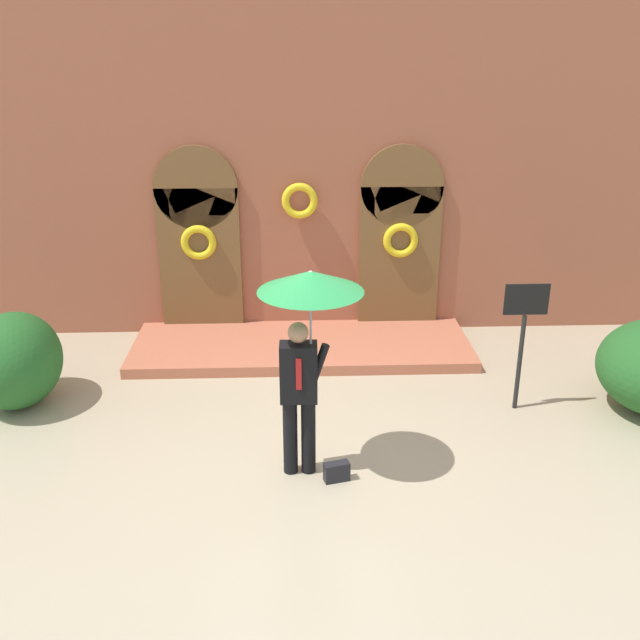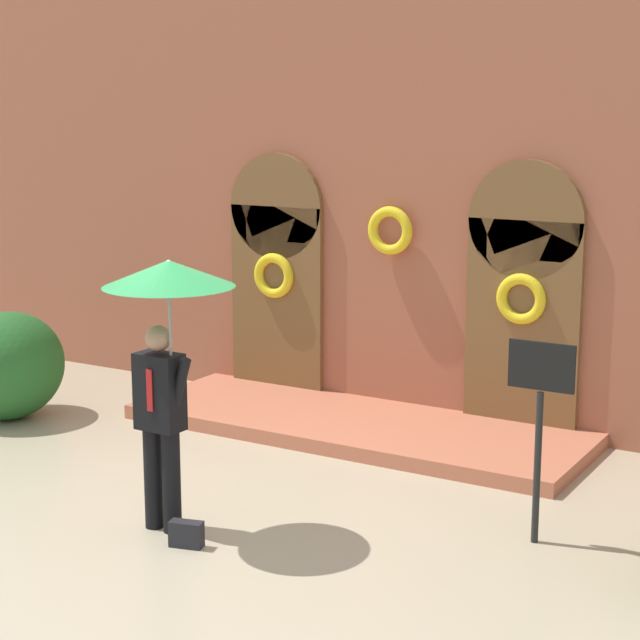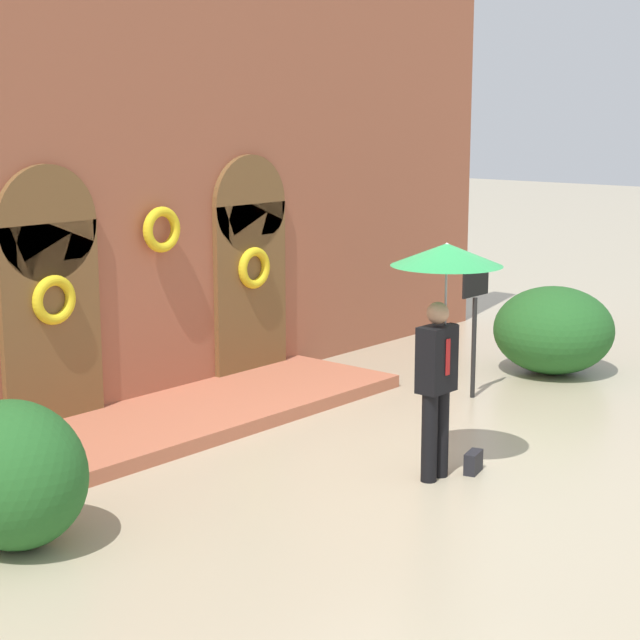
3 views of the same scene
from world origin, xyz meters
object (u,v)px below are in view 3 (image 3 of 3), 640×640
Objects in this scene: person_with_umbrella at (444,289)px; sign_post at (475,308)px; shrub_left at (13,474)px; shrub_right at (554,330)px; handbag at (473,462)px.

sign_post is at bearing 26.50° from person_with_umbrella.
shrub_left is at bearing 155.32° from person_with_umbrella.
person_with_umbrella is 4.95m from shrub_right.
sign_post is 1.24× the size of shrub_left.
handbag is 0.16× the size of sign_post.
shrub_right is at bearing -4.10° from sign_post.
handbag is at bearing -147.28° from sign_post.
shrub_left is 0.82× the size of shrub_right.
sign_post is 6.58m from shrub_left.
person_with_umbrella is at bearing -24.68° from shrub_left.
person_with_umbrella is 1.84m from handbag.
shrub_left reaches higher than handbag.
person_with_umbrella is at bearing -153.50° from sign_post.
handbag is at bearing -33.16° from person_with_umbrella.
sign_post is (2.76, 1.37, -0.75)m from person_with_umbrella.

